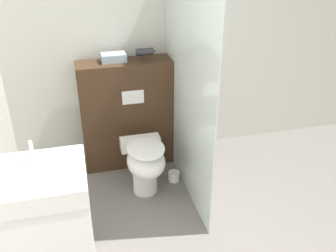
{
  "coord_description": "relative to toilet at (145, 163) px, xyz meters",
  "views": [
    {
      "loc": [
        -0.59,
        -1.54,
        2.32
      ],
      "look_at": [
        0.15,
        1.34,
        0.76
      ],
      "focal_mm": 40.0,
      "sensor_mm": 36.0,
      "label": 1
    }
  ],
  "objects": [
    {
      "name": "spare_toilet_roll",
      "position": [
        0.32,
        0.13,
        -0.3
      ],
      "size": [
        0.12,
        0.12,
        0.1
      ],
      "color": "white",
      "rests_on": "ground_plane"
    },
    {
      "name": "partition_panel",
      "position": [
        -0.02,
        0.62,
        0.23
      ],
      "size": [
        1.06,
        0.32,
        1.16
      ],
      "color": "#3D2819",
      "rests_on": "ground_plane"
    },
    {
      "name": "toilet",
      "position": [
        0.0,
        0.0,
        0.0
      ],
      "size": [
        0.39,
        0.59,
        0.56
      ],
      "color": "white",
      "rests_on": "ground_plane"
    },
    {
      "name": "sink_vanity",
      "position": [
        -0.87,
        -0.89,
        0.15
      ],
      "size": [
        0.65,
        0.54,
        1.13
      ],
      "color": "white",
      "rests_on": "ground_plane"
    },
    {
      "name": "shower_glass",
      "position": [
        0.41,
        0.06,
        0.68
      ],
      "size": [
        0.04,
        1.52,
        2.07
      ],
      "color": "silver",
      "rests_on": "ground_plane"
    },
    {
      "name": "folded_towel",
      "position": [
        -0.16,
        0.64,
        0.85
      ],
      "size": [
        0.24,
        0.17,
        0.08
      ],
      "color": "#8C9EAD",
      "rests_on": "partition_panel"
    },
    {
      "name": "wall_back",
      "position": [
        0.06,
        0.85,
        0.9
      ],
      "size": [
        8.0,
        0.06,
        2.5
      ],
      "color": "silver",
      "rests_on": "ground_plane"
    },
    {
      "name": "hair_drier",
      "position": [
        0.15,
        0.61,
        0.9
      ],
      "size": [
        0.2,
        0.07,
        0.12
      ],
      "color": "#2D2D33",
      "rests_on": "partition_panel"
    }
  ]
}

